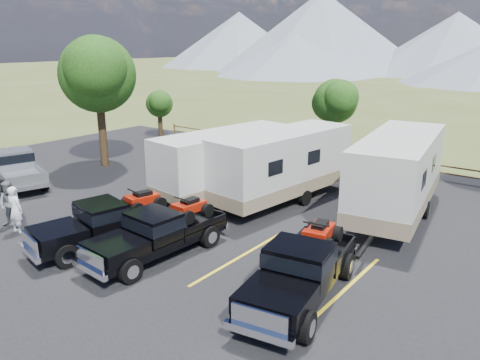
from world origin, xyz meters
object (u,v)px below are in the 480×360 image
Objects in this scene: trailer_right at (397,175)px; person_b at (10,204)px; rig_right at (302,268)px; rig_center at (159,232)px; trailer_center at (282,165)px; rig_left at (108,221)px; tree_big_nw at (97,74)px; pickup_silver at (14,167)px; person_a at (15,210)px; trailer_left at (226,164)px.

person_b is at bearing -146.95° from trailer_right.
rig_right is at bearing -21.36° from person_b.
trailer_right reaches higher than rig_right.
rig_center is 7.78m from trailer_center.
rig_right is at bearing 19.78° from rig_left.
tree_big_nw is 11.04m from person_b.
rig_left is at bearing -136.93° from trailer_right.
trailer_right is at bearing 129.27° from pickup_silver.
rig_center is 5.54m from rig_right.
rig_right is at bearing -46.34° from trailer_center.
rig_right is 8.92m from trailer_center.
pickup_silver is (-0.46, -5.47, -4.58)m from tree_big_nw.
trailer_right is 16.40m from person_b.
person_b is (-0.79, 0.20, 0.01)m from person_a.
person_b is at bearing -110.93° from trailer_left.
rig_center and pickup_silver have the same top height.
trailer_center is (12.36, 1.00, -3.78)m from tree_big_nw.
trailer_center is 5.02× the size of person_b.
person_a reaches higher than rig_left.
pickup_silver is at bearing -144.78° from trailer_left.
trailer_right is (5.05, 1.36, 0.10)m from trailer_center.
trailer_center is 14.39m from pickup_silver.
person_b reaches higher than person_a.
trailer_center reaches higher than person_b.
trailer_right reaches higher than person_a.
rig_right is at bearing -97.21° from trailer_right.
tree_big_nw is at bearing 178.85° from trailer_right.
rig_left is 0.60× the size of trailer_center.
trailer_center is (2.47, 8.25, 0.86)m from rig_left.
person_a is at bearing -177.09° from rig_right.
rig_right reaches higher than rig_left.
trailer_center is 11.69m from person_a.
person_b reaches higher than rig_left.
tree_big_nw is at bearing -169.19° from pickup_silver.
tree_big_nw reaches higher than pickup_silver.
trailer_center is 1.50× the size of pickup_silver.
trailer_left is 4.89× the size of person_a.
trailer_center reaches higher than person_a.
rig_left is 4.16m from person_a.
pickup_silver is (-10.35, 1.77, 0.06)m from rig_left.
person_b is (-12.43, -2.44, 0.03)m from rig_right.
rig_center is 6.47m from person_a.
person_a is at bearing -106.13° from trailer_left.
trailer_right is 5.32× the size of person_a.
rig_left is at bearing -36.21° from tree_big_nw.
rig_center is at bearing -84.47° from trailer_center.
person_a is 0.99× the size of person_b.
trailer_right reaches higher than rig_left.
tree_big_nw is 4.00× the size of person_b.
rig_center is at bearing 176.25° from rig_right.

